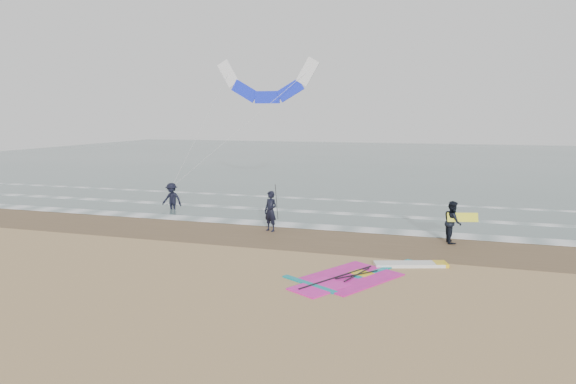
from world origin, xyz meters
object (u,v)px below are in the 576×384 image
(windsurf_rig, at_px, (368,274))
(person_walking, at_px, (452,222))
(person_wading, at_px, (172,193))
(person_standing, at_px, (271,211))
(surf_kite, at_px, (267,85))

(windsurf_rig, bearing_deg, person_walking, 63.45)
(person_wading, bearing_deg, person_walking, -8.76)
(person_standing, xyz_separation_m, person_wading, (-7.35, 3.61, -0.00))
(person_walking, relative_size, surf_kite, 0.24)
(person_standing, relative_size, person_walking, 1.06)
(windsurf_rig, height_order, person_standing, person_standing)
(person_wading, relative_size, surf_kite, 0.25)
(windsurf_rig, xyz_separation_m, person_walking, (2.81, 5.62, 0.88))
(windsurf_rig, xyz_separation_m, person_standing, (-5.44, 5.42, 0.93))
(person_standing, bearing_deg, windsurf_rig, -22.14)
(person_walking, bearing_deg, surf_kite, 44.63)
(windsurf_rig, distance_m, person_standing, 7.74)
(person_wading, bearing_deg, person_standing, -22.57)
(windsurf_rig, xyz_separation_m, surf_kite, (-8.32, 13.13, 7.28))
(person_wading, bearing_deg, windsurf_rig, -31.66)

